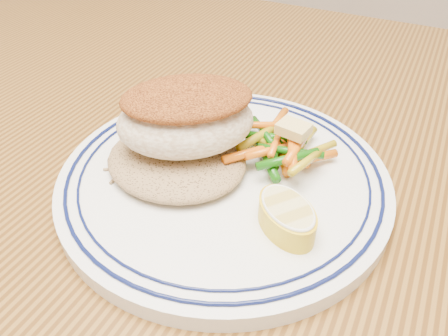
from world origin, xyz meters
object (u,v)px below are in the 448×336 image
Objects in this scene: plate at (224,178)px; vegetable_pile at (280,146)px; lemon_wedge at (287,216)px; fish_fillet at (186,116)px; rice_pilaf at (176,157)px; dining_table at (277,250)px.

vegetable_pile is (0.03, 0.04, 0.02)m from plate.
lemon_wedge is at bearing -27.97° from plate.
vegetable_pile reaches higher than plate.
fish_fillet is 0.09m from vegetable_pile.
rice_pilaf is 0.09m from vegetable_pile.
lemon_wedge reaches higher than dining_table.
plate is at bearing -130.14° from vegetable_pile.
rice_pilaf is 0.11m from lemon_wedge.
rice_pilaf is 0.04m from fish_fillet.
plate is 2.01× the size of fish_fillet.
dining_table is 13.71× the size of vegetable_pile.
vegetable_pile is at bearing 114.50° from lemon_wedge.
vegetable_pile is (0.07, 0.05, 0.00)m from rice_pilaf.
dining_table is 12.28× the size of rice_pilaf.
lemon_wedge is at bearing -12.72° from rice_pilaf.
plate is 3.89× the size of lemon_wedge.
fish_fillet reaches higher than vegetable_pile.
fish_fillet reaches higher than rice_pilaf.
fish_fillet is at bearing 178.07° from plate.
fish_fillet is (-0.04, 0.00, 0.05)m from plate.
plate is at bearing 17.64° from rice_pilaf.
rice_pilaf is at bearing -150.50° from dining_table.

